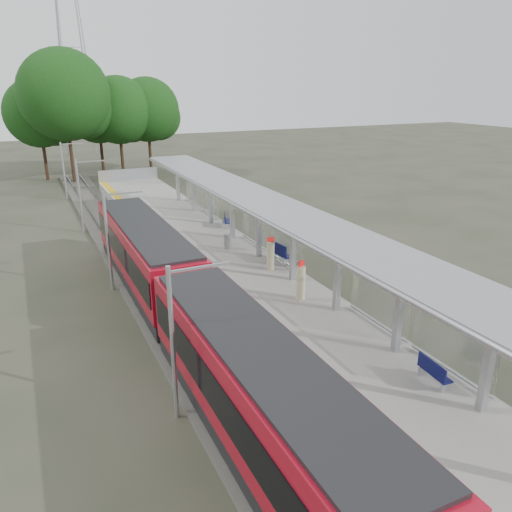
% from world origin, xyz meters
% --- Properties ---
extents(ground, '(200.00, 200.00, 0.00)m').
position_xyz_m(ground, '(0.00, 0.00, 0.00)').
color(ground, '#474438').
rests_on(ground, ground).
extents(trackbed, '(3.00, 70.00, 0.24)m').
position_xyz_m(trackbed, '(-4.50, 20.00, 0.12)').
color(trackbed, '#59544C').
rests_on(trackbed, ground).
extents(platform, '(6.00, 50.00, 1.00)m').
position_xyz_m(platform, '(0.00, 20.00, 0.50)').
color(platform, gray).
rests_on(platform, ground).
extents(tactile_strip, '(0.60, 50.00, 0.02)m').
position_xyz_m(tactile_strip, '(-2.55, 20.00, 1.01)').
color(tactile_strip, gold).
rests_on(tactile_strip, platform).
extents(end_fence, '(6.00, 0.10, 1.20)m').
position_xyz_m(end_fence, '(0.00, 44.95, 1.60)').
color(end_fence, '#9EA0A5').
rests_on(end_fence, platform).
extents(train, '(2.74, 27.60, 3.62)m').
position_xyz_m(train, '(-4.50, 11.34, 2.05)').
color(train, black).
rests_on(train, ground).
extents(canopy, '(3.27, 38.00, 3.66)m').
position_xyz_m(canopy, '(1.61, 16.19, 4.20)').
color(canopy, '#9EA0A5').
rests_on(canopy, platform).
extents(pylon, '(8.00, 4.00, 38.00)m').
position_xyz_m(pylon, '(-1.00, 73.00, 19.00)').
color(pylon, '#9EA0A5').
rests_on(pylon, ground).
extents(tree_cluster, '(19.55, 13.88, 14.05)m').
position_xyz_m(tree_cluster, '(-1.89, 53.61, 8.05)').
color(tree_cluster, '#382316').
rests_on(tree_cluster, ground).
extents(catenary_masts, '(2.08, 48.16, 5.40)m').
position_xyz_m(catenary_masts, '(-6.22, 19.00, 2.91)').
color(catenary_masts, '#9EA0A5').
rests_on(catenary_masts, ground).
extents(bench_near, '(0.51, 1.37, 0.92)m').
position_xyz_m(bench_near, '(1.65, 3.72, 1.48)').
color(bench_near, '#0E1149').
rests_on(bench_near, platform).
extents(bench_mid, '(0.69, 1.76, 1.17)m').
position_xyz_m(bench_mid, '(2.57, 16.52, 1.62)').
color(bench_mid, '#0E1149').
rests_on(bench_mid, platform).
extents(bench_far, '(0.85, 1.40, 0.92)m').
position_xyz_m(bench_far, '(2.62, 24.62, 1.48)').
color(bench_far, '#0E1149').
rests_on(bench_far, platform).
extents(info_pillar_near, '(0.43, 0.43, 1.92)m').
position_xyz_m(info_pillar_near, '(1.12, 11.66, 1.83)').
color(info_pillar_near, '#C6BF91').
rests_on(info_pillar_near, platform).
extents(info_pillar_far, '(0.41, 0.41, 1.83)m').
position_xyz_m(info_pillar_far, '(1.63, 15.78, 1.79)').
color(info_pillar_far, '#C6BF91').
rests_on(info_pillar_far, platform).
extents(litter_bin, '(0.55, 0.55, 0.96)m').
position_xyz_m(litter_bin, '(0.83, 19.95, 1.48)').
color(litter_bin, '#9EA0A5').
rests_on(litter_bin, platform).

